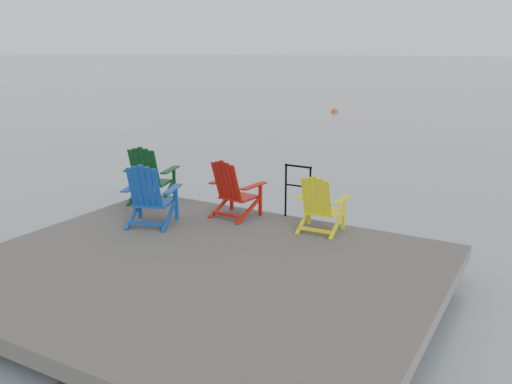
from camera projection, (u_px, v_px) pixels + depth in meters
The scene contains 8 objects.
ground at pixel (201, 299), 7.24m from camera, with size 400.00×400.00×0.00m, color gray.
dock at pixel (200, 275), 7.15m from camera, with size 6.00×5.00×1.40m.
handrail at pixel (298, 186), 8.90m from camera, with size 0.48×0.04×0.90m.
chair_green at pixel (149, 174), 9.81m from camera, with size 0.98×0.93×1.05m.
chair_blue at pixel (150, 194), 8.54m from camera, with size 0.97×0.93×1.02m.
chair_red at pixel (234, 188), 8.96m from camera, with size 0.85×0.79×0.98m.
chair_yellow at pixel (320, 203), 8.24m from camera, with size 0.75×0.70×0.91m.
buoy_b at pixel (335, 112), 27.75m from camera, with size 0.39×0.39×0.39m, color #BE410B.
Camera 1 is at (3.91, -5.39, 3.26)m, focal length 38.00 mm.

